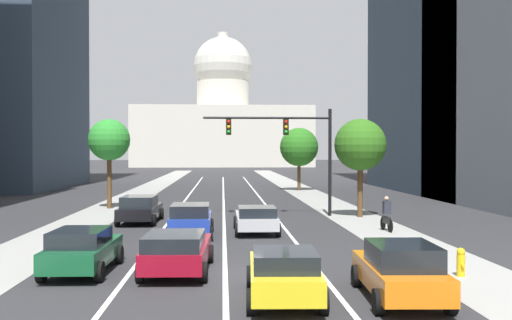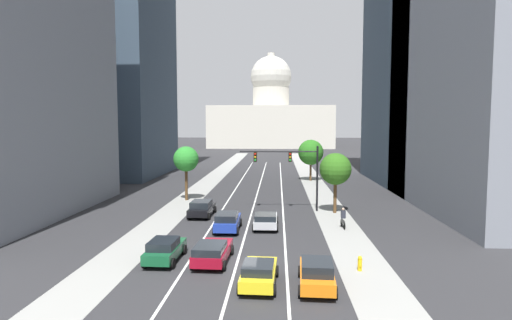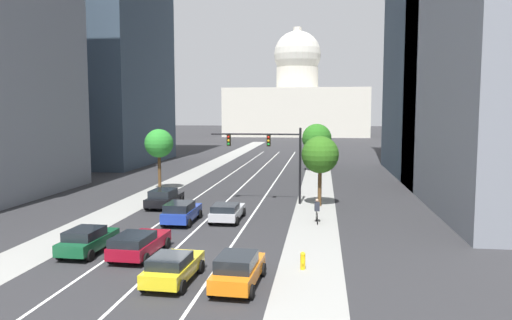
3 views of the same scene
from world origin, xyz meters
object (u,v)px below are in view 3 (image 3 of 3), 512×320
Objects in this scene: car_blue at (181,212)px; car_yellow at (173,267)px; street_tree_far_right at (317,139)px; cyclist at (317,211)px; car_orange at (238,270)px; car_green at (87,240)px; traffic_signal_mast at (271,149)px; street_tree_near_right at (320,155)px; street_tree_mid_left at (159,144)px; capitol_building at (297,101)px; car_black at (164,198)px; car_crimson at (139,243)px; car_silver at (227,211)px; fire_hydrant at (303,260)px.

car_blue is 12.20m from car_yellow.
cyclist is at bearing -89.20° from street_tree_far_right.
car_orange reaches higher than car_green.
traffic_signal_mast reaches higher than car_blue.
cyclist is 7.13m from street_tree_near_right.
street_tree_mid_left reaches higher than car_green.
street_tree_mid_left is 17.12m from street_tree_near_right.
traffic_signal_mast is at bearing -88.06° from capitol_building.
capitol_building is at bearing 94.58° from street_tree_far_right.
car_green is at bearing 122.34° from cyclist.
car_crimson is (3.06, -13.63, -0.03)m from car_black.
street_tree_far_right is (6.02, 30.38, 3.61)m from car_silver.
street_tree_far_right is (7.55, -94.37, -6.72)m from capitol_building.
car_orange is (6.13, -11.93, -0.02)m from car_blue.
cyclist is at bearing -42.86° from car_crimson.
car_yellow is at bearing -97.92° from street_tree_far_right.
street_tree_mid_left reaches higher than car_yellow.
street_tree_far_right is at bearing 48.94° from street_tree_mid_left.
car_black is at bearing 54.30° from car_silver.
traffic_signal_mast is 8.55× the size of fire_hydrant.
traffic_signal_mast is 4.22m from street_tree_near_right.
car_yellow is at bearing -165.63° from car_blue.
car_yellow is at bearing 179.88° from car_silver.
car_silver is at bearing -101.20° from street_tree_far_right.
street_tree_near_right reaches higher than fire_hydrant.
car_crimson is 18.81m from street_tree_near_right.
cyclist is (12.58, -4.12, 0.07)m from car_black.
car_silver is 1.00× the size of car_orange.
car_silver is 0.73× the size of street_tree_mid_left.
capitol_building reaches higher than fire_hydrant.
capitol_building is 10.24× the size of car_green.
cyclist is (0.58, 10.47, 0.39)m from fire_hydrant.
car_orange reaches higher than car_silver.
fire_hydrant is (2.80, 2.81, -0.33)m from car_orange.
street_tree_near_right is at bearing -5.32° from cyclist.
car_silver is 1.04× the size of car_yellow.
car_orange reaches higher than car_yellow.
car_blue is (-1.53, -125.83, -10.23)m from capitol_building.
car_orange is (3.06, -13.01, 0.09)m from car_silver.
car_yellow is at bearing -159.21° from car_black.
car_silver is 3.25m from car_blue.
traffic_signal_mast reaches higher than car_yellow.
car_blue is 15.65m from street_tree_mid_left.
traffic_signal_mast is (8.58, 2.87, 3.86)m from car_black.
car_black reaches higher than fire_hydrant.
car_silver is 4.89× the size of fire_hydrant.
car_green is 0.56× the size of traffic_signal_mast.
car_green is at bearing 87.58° from car_crimson.
car_blue is 12.76m from fire_hydrant.
car_silver is 10.88m from car_green.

